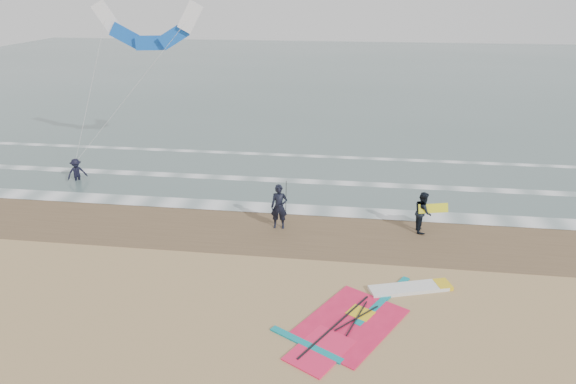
# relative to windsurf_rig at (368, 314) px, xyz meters

# --- Properties ---
(ground) EXTENTS (120.00, 120.00, 0.00)m
(ground) POSITION_rel_windsurf_rig_xyz_m (-3.12, -0.17, -0.04)
(ground) COLOR tan
(ground) RESTS_ON ground
(sea_water) EXTENTS (120.00, 80.00, 0.02)m
(sea_water) POSITION_rel_windsurf_rig_xyz_m (-3.12, 47.83, -0.03)
(sea_water) COLOR #47605E
(sea_water) RESTS_ON ground
(wet_sand_band) EXTENTS (120.00, 5.00, 0.01)m
(wet_sand_band) POSITION_rel_windsurf_rig_xyz_m (-3.12, 5.83, -0.03)
(wet_sand_band) COLOR brown
(wet_sand_band) RESTS_ON ground
(foam_waterline) EXTENTS (120.00, 9.15, 0.02)m
(foam_waterline) POSITION_rel_windsurf_rig_xyz_m (-3.12, 10.27, -0.01)
(foam_waterline) COLOR white
(foam_waterline) RESTS_ON ground
(windsurf_rig) EXTENTS (6.01, 5.69, 0.14)m
(windsurf_rig) POSITION_rel_windsurf_rig_xyz_m (0.00, 0.00, 0.00)
(windsurf_rig) COLOR white
(windsurf_rig) RESTS_ON ground
(person_standing) EXTENTS (0.75, 0.50, 2.01)m
(person_standing) POSITION_rel_windsurf_rig_xyz_m (-3.84, 6.01, 0.97)
(person_standing) COLOR black
(person_standing) RESTS_ON ground
(person_walking) EXTENTS (0.75, 0.93, 1.81)m
(person_walking) POSITION_rel_windsurf_rig_xyz_m (2.34, 6.51, 0.87)
(person_walking) COLOR black
(person_walking) RESTS_ON ground
(person_wading) EXTENTS (1.17, 1.16, 1.62)m
(person_wading) POSITION_rel_windsurf_rig_xyz_m (-15.65, 10.30, 0.77)
(person_wading) COLOR black
(person_wading) RESTS_ON ground
(held_pole) EXTENTS (0.17, 0.86, 1.82)m
(held_pole) POSITION_rel_windsurf_rig_xyz_m (-3.54, 6.01, 1.44)
(held_pole) COLOR black
(held_pole) RESTS_ON ground
(carried_kiteboard) EXTENTS (1.30, 0.51, 0.39)m
(carried_kiteboard) POSITION_rel_windsurf_rig_xyz_m (2.74, 6.41, 1.11)
(carried_kiteboard) COLOR yellow
(carried_kiteboard) RESTS_ON ground
(surf_kite) EXTENTS (6.62, 3.65, 8.22)m
(surf_kite) POSITION_rel_windsurf_rig_xyz_m (-12.15, 13.66, 7.65)
(surf_kite) COLOR white
(surf_kite) RESTS_ON ground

